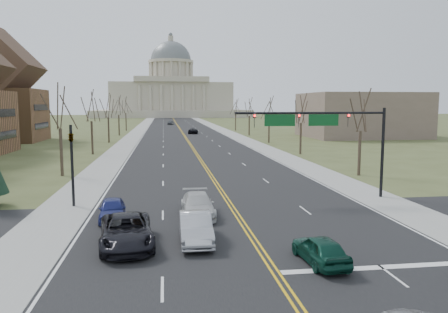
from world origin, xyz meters
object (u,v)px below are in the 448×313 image
object	(u,v)px
car_sb_inner_lead	(196,228)
car_sb_inner_second	(198,205)
car_sb_outer_lead	(127,231)
car_far_nb	(193,131)
signal_left	(72,156)
car_sb_outer_second	(112,209)
car_nb_inner_lead	(320,249)
signal_mast	(323,126)
car_far_sb	(171,122)

from	to	relation	value
car_sb_inner_lead	car_sb_inner_second	world-z (taller)	car_sb_inner_lead
car_sb_outer_lead	car_far_nb	size ratio (longest dim) A/B	1.15
car_sb_inner_lead	signal_left	bearing A→B (deg)	131.31
car_sb_inner_second	car_sb_outer_second	world-z (taller)	car_sb_inner_second
car_nb_inner_lead	car_sb_inner_lead	xyz separation A→B (m)	(-5.58, 4.05, 0.12)
car_sb_outer_second	car_sb_outer_lead	bearing A→B (deg)	-81.26
car_sb_outer_lead	car_far_nb	xyz separation A→B (m)	(9.42, 88.58, -0.10)
car_sb_outer_lead	car_nb_inner_lead	bearing A→B (deg)	-28.19
car_sb_inner_second	car_sb_outer_second	distance (m)	5.56
signal_mast	car_nb_inner_lead	size ratio (longest dim) A/B	3.05
car_far_nb	car_sb_inner_second	bearing A→B (deg)	92.59
car_sb_outer_lead	signal_mast	bearing A→B (deg)	28.60
car_nb_inner_lead	car_far_nb	distance (m)	92.38
car_sb_inner_second	car_far_nb	distance (m)	83.00
car_nb_inner_lead	car_far_sb	bearing A→B (deg)	-92.99
car_far_nb	car_sb_outer_second	bearing A→B (deg)	88.81
signal_mast	car_sb_outer_second	xyz separation A→B (m)	(-15.67, -4.32, -5.04)
car_sb_outer_second	car_far_sb	xyz separation A→B (m)	(5.84, 132.68, 0.11)
car_nb_inner_lead	car_far_nb	bearing A→B (deg)	-95.02
car_sb_inner_lead	car_sb_inner_second	size ratio (longest dim) A/B	0.93
signal_left	car_sb_outer_second	distance (m)	6.19
signal_left	car_nb_inner_lead	world-z (taller)	signal_left
signal_mast	car_far_sb	xyz separation A→B (m)	(-9.83, 128.36, -4.93)
signal_mast	car_sb_outer_second	world-z (taller)	signal_mast
car_sb_outer_lead	car_far_nb	distance (m)	89.08
signal_mast	car_sb_outer_lead	world-z (taller)	signal_mast
car_sb_outer_lead	car_sb_outer_second	bearing A→B (deg)	97.97
signal_mast	car_sb_outer_lead	distance (m)	18.05
signal_left	car_far_sb	distance (m)	128.71
signal_mast	signal_left	bearing A→B (deg)	180.00
car_sb_outer_lead	car_sb_inner_second	world-z (taller)	car_sb_outer_lead
signal_left	car_far_nb	xyz separation A→B (m)	(14.05, 78.76, -3.00)
car_sb_inner_lead	car_sb_outer_lead	distance (m)	3.67
signal_left	car_sb_inner_second	xyz separation A→B (m)	(8.83, -4.07, -2.95)
car_sb_outer_second	car_nb_inner_lead	bearing A→B (deg)	-46.35
car_sb_inner_second	car_sb_inner_lead	bearing A→B (deg)	-95.84
car_sb_outer_second	car_far_nb	size ratio (longest dim) A/B	0.82
car_sb_inner_second	car_far_nb	bearing A→B (deg)	86.17
signal_left	car_sb_outer_lead	xyz separation A→B (m)	(4.63, -9.82, -2.89)
signal_left	car_far_sb	xyz separation A→B (m)	(9.11, 128.36, -2.89)
car_sb_outer_lead	car_sb_outer_second	size ratio (longest dim) A/B	1.41
signal_mast	car_sb_inner_lead	world-z (taller)	signal_mast
signal_left	car_nb_inner_lead	size ratio (longest dim) A/B	1.51
car_nb_inner_lead	car_sb_inner_lead	world-z (taller)	car_sb_inner_lead
car_sb_inner_second	car_far_sb	xyz separation A→B (m)	(0.28, 132.43, 0.07)
car_nb_inner_lead	car_far_nb	xyz separation A→B (m)	(0.18, 92.38, 0.03)
car_sb_inner_second	car_far_nb	world-z (taller)	car_sb_inner_second
car_sb_inner_lead	car_far_nb	distance (m)	88.52
car_sb_outer_lead	car_far_sb	world-z (taller)	car_far_sb
car_sb_inner_second	car_far_nb	xyz separation A→B (m)	(5.21, 82.84, -0.04)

